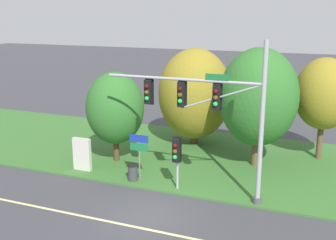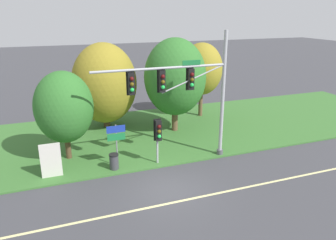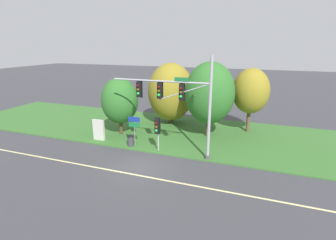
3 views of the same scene
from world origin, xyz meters
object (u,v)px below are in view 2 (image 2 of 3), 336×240
at_px(tree_left_of_mast, 104,83).
at_px(trash_bin, 114,161).
at_px(tree_nearest_road, 64,107).
at_px(route_sign_post, 116,138).
at_px(traffic_signal_mast, 187,88).
at_px(tree_behind_signpost, 175,77).
at_px(info_kiosk, 51,161).
at_px(pedestrian_signal_near_kerb, 158,133).
at_px(tree_mid_verge, 202,69).

bearing_deg(tree_left_of_mast, trash_bin, -97.27).
bearing_deg(tree_nearest_road, route_sign_post, -39.98).
relative_size(traffic_signal_mast, tree_behind_signpost, 1.15).
bearing_deg(info_kiosk, route_sign_post, -0.64).
bearing_deg(trash_bin, tree_nearest_road, 133.33).
relative_size(tree_nearest_road, info_kiosk, 2.88).
xyz_separation_m(pedestrian_signal_near_kerb, tree_nearest_road, (-4.97, 2.76, 1.29)).
distance_m(route_sign_post, tree_mid_verge, 11.68).
height_order(route_sign_post, tree_behind_signpost, tree_behind_signpost).
bearing_deg(tree_nearest_road, pedestrian_signal_near_kerb, -29.10).
xyz_separation_m(route_sign_post, tree_left_of_mast, (0.70, 7.28, 1.68)).
distance_m(pedestrian_signal_near_kerb, tree_mid_verge, 10.38).
distance_m(traffic_signal_mast, trash_bin, 5.99).
bearing_deg(trash_bin, pedestrian_signal_near_kerb, -5.96).
xyz_separation_m(pedestrian_signal_near_kerb, tree_behind_signpost, (3.08, 5.14, 2.12)).
height_order(traffic_signal_mast, info_kiosk, traffic_signal_mast).
distance_m(traffic_signal_mast, tree_behind_signpost, 5.35).
relative_size(pedestrian_signal_near_kerb, info_kiosk, 1.48).
relative_size(pedestrian_signal_near_kerb, tree_mid_verge, 0.45).
distance_m(pedestrian_signal_near_kerb, tree_nearest_road, 5.83).
distance_m(tree_nearest_road, tree_behind_signpost, 8.43).
bearing_deg(tree_left_of_mast, tree_nearest_road, -123.11).
bearing_deg(info_kiosk, tree_nearest_road, 64.01).
relative_size(tree_nearest_road, tree_left_of_mast, 0.83).
distance_m(traffic_signal_mast, tree_mid_verge, 9.17).
xyz_separation_m(traffic_signal_mast, tree_left_of_mast, (-3.42, 7.88, -1.07)).
bearing_deg(route_sign_post, info_kiosk, 179.36).
bearing_deg(tree_behind_signpost, pedestrian_signal_near_kerb, -120.95).
bearing_deg(pedestrian_signal_near_kerb, traffic_signal_mast, -0.87).
distance_m(tree_behind_signpost, info_kiosk, 10.64).
distance_m(tree_nearest_road, tree_mid_verge, 12.58).
xyz_separation_m(route_sign_post, tree_nearest_road, (-2.61, 2.19, 1.50)).
distance_m(traffic_signal_mast, pedestrian_signal_near_kerb, 3.10).
xyz_separation_m(tree_mid_verge, trash_bin, (-9.15, -7.52, -3.60)).
distance_m(tree_left_of_mast, tree_mid_verge, 8.21).
xyz_separation_m(tree_left_of_mast, tree_mid_verge, (8.19, -0.06, 0.61)).
bearing_deg(tree_mid_verge, pedestrian_signal_near_kerb, -130.00).
xyz_separation_m(tree_nearest_road, info_kiosk, (-1.05, -2.15, -2.34)).
relative_size(tree_behind_signpost, tree_mid_verge, 1.11).
height_order(route_sign_post, trash_bin, route_sign_post).
height_order(tree_left_of_mast, trash_bin, tree_left_of_mast).
bearing_deg(tree_mid_verge, traffic_signal_mast, -121.40).
distance_m(tree_left_of_mast, tree_behind_signpost, 5.49).
distance_m(route_sign_post, info_kiosk, 3.76).
height_order(tree_left_of_mast, tree_mid_verge, tree_left_of_mast).
bearing_deg(info_kiosk, tree_left_of_mast, 58.90).
bearing_deg(trash_bin, tree_mid_verge, 39.39).
distance_m(tree_mid_verge, trash_bin, 12.38).
height_order(traffic_signal_mast, tree_behind_signpost, traffic_signal_mast).
height_order(tree_left_of_mast, info_kiosk, tree_left_of_mast).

